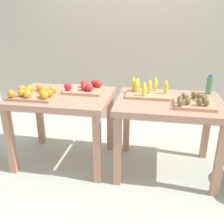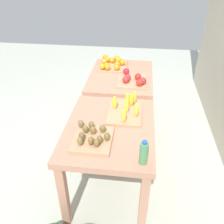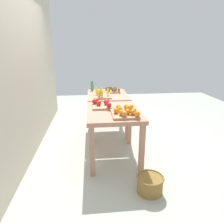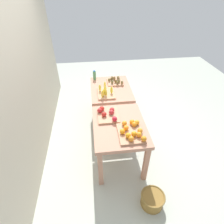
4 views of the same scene
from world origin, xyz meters
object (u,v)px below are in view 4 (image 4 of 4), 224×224
object	(u,v)px
display_table_left	(119,130)
orange_bin	(132,132)
apple_bin	(108,114)
display_table_right	(111,93)
kiwi_bin	(115,81)
wicker_basket	(152,199)
water_bottle	(95,75)
watermelon_pile	(116,94)
banana_crate	(106,92)

from	to	relation	value
display_table_left	orange_bin	bearing A→B (deg)	-148.12
orange_bin	apple_bin	world-z (taller)	apple_bin
display_table_right	kiwi_bin	size ratio (longest dim) A/B	2.89
orange_bin	wicker_basket	size ratio (longest dim) A/B	1.35
orange_bin	water_bottle	distance (m)	1.82
display_table_left	kiwi_bin	xyz separation A→B (m)	(1.33, -0.12, 0.15)
water_bottle	watermelon_pile	size ratio (longest dim) A/B	0.35
water_bottle	watermelon_pile	distance (m)	1.01
display_table_right	orange_bin	size ratio (longest dim) A/B	2.29
orange_bin	apple_bin	xyz separation A→B (m)	(0.45, 0.30, -0.00)
display_table_left	kiwi_bin	distance (m)	1.35
banana_crate	water_bottle	world-z (taller)	water_bottle
banana_crate	water_bottle	distance (m)	0.67
orange_bin	kiwi_bin	distance (m)	1.56
display_table_right	orange_bin	distance (m)	1.37
water_bottle	wicker_basket	world-z (taller)	water_bottle
display_table_left	wicker_basket	distance (m)	1.10
display_table_right	wicker_basket	distance (m)	2.10
orange_bin	banana_crate	distance (m)	1.16
display_table_left	wicker_basket	bearing A→B (deg)	-158.14
orange_bin	watermelon_pile	size ratio (longest dim) A/B	0.76
display_table_left	water_bottle	bearing A→B (deg)	11.19
display_table_right	watermelon_pile	bearing A→B (deg)	-15.38
display_table_left	display_table_right	size ratio (longest dim) A/B	1.00
display_table_right	watermelon_pile	size ratio (longest dim) A/B	1.74
wicker_basket	display_table_left	bearing A→B (deg)	21.86
watermelon_pile	orange_bin	bearing A→B (deg)	177.72
display_table_right	orange_bin	xyz separation A→B (m)	(-1.35, -0.14, 0.16)
apple_bin	kiwi_bin	world-z (taller)	apple_bin
banana_crate	kiwi_bin	bearing A→B (deg)	-28.93
display_table_right	banana_crate	bearing A→B (deg)	150.94
display_table_left	banana_crate	distance (m)	0.92
display_table_right	banana_crate	distance (m)	0.30
apple_bin	water_bottle	xyz separation A→B (m)	(1.32, 0.15, 0.06)
apple_bin	display_table_left	bearing A→B (deg)	-145.13
banana_crate	kiwi_bin	distance (m)	0.50
banana_crate	kiwi_bin	world-z (taller)	banana_crate
display_table_left	banana_crate	size ratio (longest dim) A/B	2.36
kiwi_bin	watermelon_pile	bearing A→B (deg)	-10.24
display_table_right	kiwi_bin	world-z (taller)	kiwi_bin
apple_bin	watermelon_pile	size ratio (longest dim) A/B	0.70
apple_bin	banana_crate	world-z (taller)	banana_crate
display_table_right	display_table_left	bearing A→B (deg)	180.00
orange_bin	water_bottle	xyz separation A→B (m)	(1.77, 0.45, 0.05)
orange_bin	apple_bin	distance (m)	0.54
banana_crate	kiwi_bin	xyz separation A→B (m)	(0.44, -0.24, -0.01)
water_bottle	watermelon_pile	world-z (taller)	water_bottle
banana_crate	watermelon_pile	world-z (taller)	banana_crate
apple_bin	water_bottle	size ratio (longest dim) A/B	2.02
display_table_left	kiwi_bin	bearing A→B (deg)	-5.03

